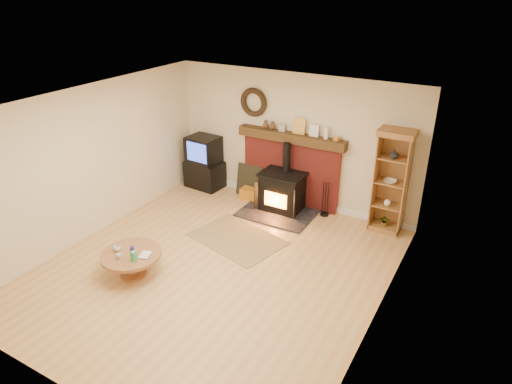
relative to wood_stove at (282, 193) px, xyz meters
The scene contains 11 objects.
ground 2.31m from the wood_stove, 90.28° to the right, with size 5.50×5.50×0.00m, color tan.
room_shell 2.56m from the wood_stove, 90.76° to the right, with size 5.02×5.52×2.61m.
chimney_breast 0.57m from the wood_stove, 91.46° to the left, with size 2.20×0.22×1.78m.
wood_stove is the anchor object (origin of this frame).
area_rug 1.42m from the wood_stove, 97.59° to the right, with size 1.55×1.06×0.01m, color brown.
tv_unit 1.97m from the wood_stove, behind, with size 0.81×0.60×1.13m.
curio_cabinet 2.07m from the wood_stove, ahead, with size 0.60×0.44×1.88m.
firelog_box 0.83m from the wood_stove, behind, with size 0.38×0.24×0.24m, color gold.
leaning_painting 0.93m from the wood_stove, 162.94° to the left, with size 0.56×0.03×0.67m, color black.
fire_tools 0.88m from the wood_stove, 15.34° to the left, with size 0.16×0.16×0.70m.
coffee_table 3.21m from the wood_stove, 108.46° to the right, with size 0.92×0.92×0.55m.
Camera 1 is at (3.51, -4.88, 4.17)m, focal length 32.00 mm.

